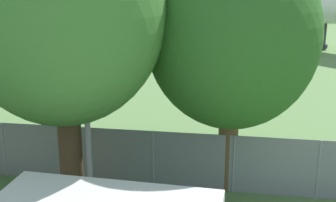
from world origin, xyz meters
TOP-DOWN VIEW (x-y plane):
  - perimeter_fence at (-0.00, 9.77)m, footprint 56.07×0.07m
  - tree_near_hangar at (4.89, 10.07)m, footprint 5.14×5.14m
  - tree_left_of_cabin at (0.44, 8.16)m, footprint 5.59×5.59m
  - light_mast at (1.03, 8.03)m, footprint 0.44×0.44m

SIDE VIEW (x-z plane):
  - perimeter_fence at x=0.00m, z-range 0.00..1.90m
  - light_mast at x=1.03m, z-range 0.84..7.95m
  - tree_near_hangar at x=4.89m, z-range 1.04..8.82m
  - tree_left_of_cabin at x=0.44m, z-range 1.29..10.09m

